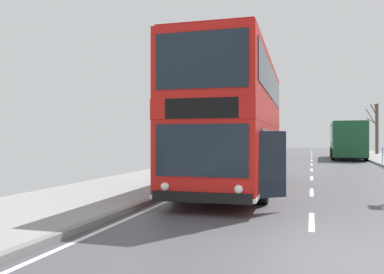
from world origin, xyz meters
name	(u,v)px	position (x,y,z in m)	size (l,w,h in m)	color
ground	(264,249)	(-0.72, 0.00, 0.04)	(15.80, 140.00, 0.20)	#4A4A4F
double_decker_bus_main	(236,122)	(-2.57, 7.49, 2.38)	(3.41, 10.49, 4.56)	red
background_bus_far_lane	(347,139)	(2.95, 30.17, 1.71)	(2.87, 9.45, 3.14)	#19512D
bare_tree_far_00	(376,127)	(6.54, 38.87, 2.92)	(1.16, 1.95, 5.28)	brown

